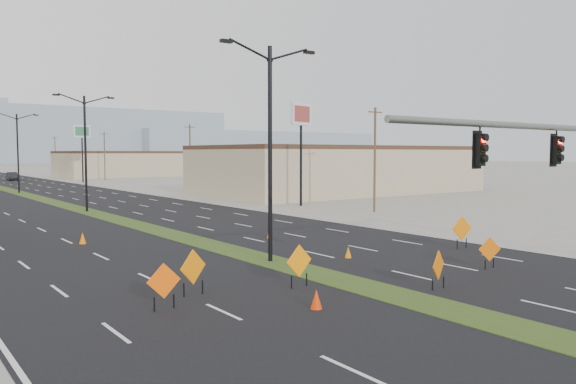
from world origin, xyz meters
TOP-DOWN VIEW (x-y plane):
  - ground at (0.00, 0.00)m, footprint 600.00×600.00m
  - building_se_near at (34.00, 45.00)m, footprint 36.00×18.00m
  - building_se_far at (38.00, 110.00)m, footprint 44.00×16.00m
  - mesa_center at (40.00, 300.00)m, footprint 220.00×50.00m
  - mesa_east at (180.00, 290.00)m, footprint 160.00×50.00m
  - streetlight_0 at (0.00, 12.00)m, footprint 5.15×0.24m
  - streetlight_1 at (0.00, 40.00)m, footprint 5.15×0.24m
  - streetlight_2 at (0.00, 68.00)m, footprint 5.15×0.24m
  - utility_pole_0 at (20.00, 25.00)m, footprint 1.60×0.20m
  - utility_pole_1 at (20.00, 60.00)m, footprint 1.60×0.20m
  - utility_pole_2 at (20.00, 95.00)m, footprint 1.60×0.20m
  - utility_pole_3 at (20.00, 130.00)m, footprint 1.60×0.20m
  - car_mid at (5.93, 104.60)m, footprint 1.81×4.69m
  - construction_sign_0 at (-7.40, 7.39)m, footprint 1.17×0.07m
  - construction_sign_1 at (-2.00, 7.19)m, footprint 1.24×0.14m
  - construction_sign_2 at (-5.80, 8.48)m, footprint 1.20×0.45m
  - construction_sign_3 at (2.00, 3.85)m, footprint 1.06×0.40m
  - construction_sign_4 at (10.25, 8.86)m, footprint 1.31×0.28m
  - construction_sign_5 at (6.84, 4.91)m, footprint 0.99×0.47m
  - cone_0 at (-3.36, 4.51)m, footprint 0.46×0.46m
  - cone_1 at (3.57, 10.50)m, footprint 0.41×0.41m
  - cone_2 at (4.06, 17.93)m, footprint 0.40×0.40m
  - cone_3 at (-5.54, 22.49)m, footprint 0.48×0.48m
  - pole_sign_east_near at (18.34, 33.23)m, footprint 3.17×1.37m
  - pole_sign_east_far at (14.23, 89.13)m, footprint 3.19×1.23m

SIDE VIEW (x-z plane):
  - ground at x=0.00m, z-range 0.00..0.00m
  - cone_1 at x=3.57m, z-range 0.00..0.57m
  - cone_2 at x=4.06m, z-range 0.00..0.58m
  - cone_0 at x=-3.36m, z-range 0.00..0.66m
  - cone_3 at x=-5.54m, z-range 0.00..0.66m
  - car_mid at x=5.93m, z-range 0.00..1.52m
  - construction_sign_5 at x=6.84m, z-range 0.12..1.53m
  - construction_sign_3 at x=2.00m, z-range 0.12..1.60m
  - construction_sign_0 at x=-7.40m, z-range 0.13..1.69m
  - construction_sign_1 at x=-2.00m, z-range 0.15..1.79m
  - construction_sign_2 at x=-5.80m, z-range 0.15..1.83m
  - construction_sign_4 at x=10.25m, z-range 0.16..1.93m
  - building_se_far at x=38.00m, z-range 0.00..5.00m
  - building_se_near at x=34.00m, z-range 0.00..5.50m
  - utility_pole_0 at x=20.00m, z-range 0.17..9.17m
  - utility_pole_1 at x=20.00m, z-range 0.17..9.17m
  - utility_pole_2 at x=20.00m, z-range 0.17..9.17m
  - utility_pole_3 at x=20.00m, z-range 0.17..9.17m
  - streetlight_0 at x=0.00m, z-range 0.41..10.43m
  - streetlight_1 at x=0.00m, z-range 0.41..10.43m
  - streetlight_2 at x=0.00m, z-range 0.41..10.43m
  - pole_sign_east_far at x=14.23m, z-range 3.14..13.02m
  - pole_sign_east_near at x=18.34m, z-range 3.15..13.06m
  - mesa_east at x=180.00m, z-range 0.00..18.00m
  - mesa_center at x=40.00m, z-range 0.00..28.00m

